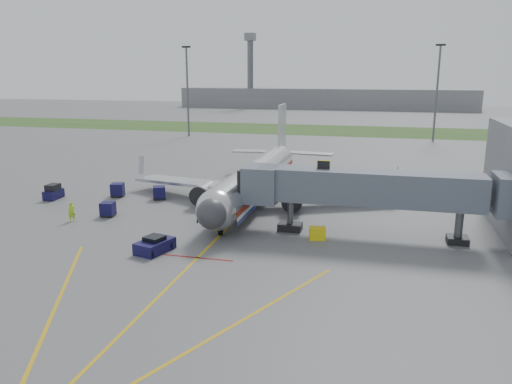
% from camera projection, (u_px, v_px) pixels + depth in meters
% --- Properties ---
extents(ground, '(400.00, 400.00, 0.00)m').
position_uv_depth(ground, '(214.00, 242.00, 44.33)').
color(ground, '#565659').
rests_on(ground, ground).
extents(grass_strip, '(300.00, 25.00, 0.01)m').
position_uv_depth(grass_strip, '(326.00, 130.00, 129.17)').
color(grass_strip, '#2D4C1E').
rests_on(grass_strip, ground).
extents(apron_markings, '(21.52, 50.00, 0.01)m').
position_uv_depth(apron_markings, '(182.00, 274.00, 37.36)').
color(apron_markings, gold).
rests_on(apron_markings, ground).
extents(airliner, '(32.10, 35.67, 10.25)m').
position_uv_depth(airliner, '(255.00, 178.00, 58.08)').
color(airliner, silver).
rests_on(airliner, ground).
extents(jet_bridge, '(25.30, 4.00, 6.90)m').
position_uv_depth(jet_bridge, '(366.00, 189.00, 44.95)').
color(jet_bridge, slate).
rests_on(jet_bridge, ground).
extents(light_mast_left, '(2.00, 0.44, 20.40)m').
position_uv_depth(light_mast_left, '(187.00, 89.00, 114.89)').
color(light_mast_left, '#595B60').
rests_on(light_mast_left, ground).
extents(light_mast_right, '(2.00, 0.44, 20.40)m').
position_uv_depth(light_mast_right, '(437.00, 91.00, 106.58)').
color(light_mast_right, '#595B60').
rests_on(light_mast_right, ground).
extents(distant_terminal, '(120.00, 14.00, 8.00)m').
position_uv_depth(distant_terminal, '(324.00, 98.00, 206.02)').
color(distant_terminal, slate).
rests_on(distant_terminal, ground).
extents(control_tower, '(4.00, 4.00, 30.00)m').
position_uv_depth(control_tower, '(250.00, 65.00, 205.28)').
color(control_tower, '#595B60').
rests_on(control_tower, ground).
extents(pushback_tug, '(2.82, 3.68, 1.36)m').
position_uv_depth(pushback_tug, '(155.00, 245.00, 41.85)').
color(pushback_tug, '#0E0C38').
rests_on(pushback_tug, ground).
extents(baggage_tug, '(1.40, 2.58, 1.78)m').
position_uv_depth(baggage_tug, '(53.00, 192.00, 59.20)').
color(baggage_tug, '#0E0C38').
rests_on(baggage_tug, ground).
extents(baggage_cart_a, '(1.59, 1.59, 1.50)m').
position_uv_depth(baggage_cart_a, '(108.00, 209.00, 52.08)').
color(baggage_cart_a, '#0E0C38').
rests_on(baggage_cart_a, ground).
extents(baggage_cart_b, '(1.86, 1.86, 1.62)m').
position_uv_depth(baggage_cart_b, '(118.00, 190.00, 60.31)').
color(baggage_cart_b, '#0E0C38').
rests_on(baggage_cart_b, ground).
extents(baggage_cart_c, '(1.92, 1.92, 1.56)m').
position_uv_depth(baggage_cart_c, '(159.00, 193.00, 59.02)').
color(baggage_cart_c, '#0E0C38').
rests_on(baggage_cart_c, ground).
extents(belt_loader, '(2.32, 4.32, 2.04)m').
position_uv_depth(belt_loader, '(209.00, 201.00, 56.45)').
color(belt_loader, '#0E0C38').
rests_on(belt_loader, ground).
extents(ground_power_cart, '(1.59, 1.22, 1.14)m').
position_uv_depth(ground_power_cart, '(317.00, 233.00, 44.93)').
color(ground_power_cart, yellow).
rests_on(ground_power_cart, ground).
extents(ramp_worker, '(0.85, 0.82, 1.96)m').
position_uv_depth(ramp_worker, '(72.00, 212.00, 50.29)').
color(ramp_worker, '#A4DF1A').
rests_on(ramp_worker, ground).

